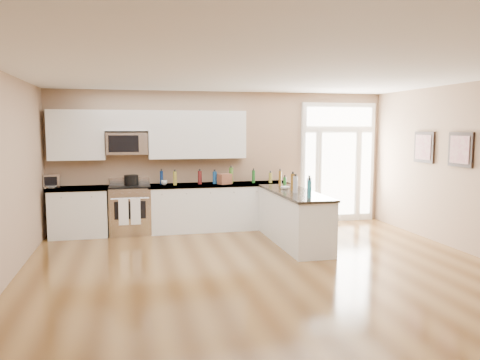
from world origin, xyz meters
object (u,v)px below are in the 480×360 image
object	(u,v)px
kitchen_range	(130,209)
stockpot	(131,180)
peninsula_cabinet	(294,219)
toaster_oven	(52,181)

from	to	relation	value
kitchen_range	stockpot	bearing A→B (deg)	52.16
peninsula_cabinet	kitchen_range	bearing A→B (deg)	153.03
kitchen_range	toaster_oven	xyz separation A→B (m)	(-1.43, 0.11, 0.58)
peninsula_cabinet	kitchen_range	size ratio (longest dim) A/B	2.15
peninsula_cabinet	toaster_oven	world-z (taller)	toaster_oven
peninsula_cabinet	stockpot	world-z (taller)	stockpot
kitchen_range	stockpot	world-z (taller)	stockpot
toaster_oven	kitchen_range	bearing A→B (deg)	-10.14
kitchen_range	toaster_oven	size ratio (longest dim) A/B	3.74
kitchen_range	toaster_oven	world-z (taller)	toaster_oven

